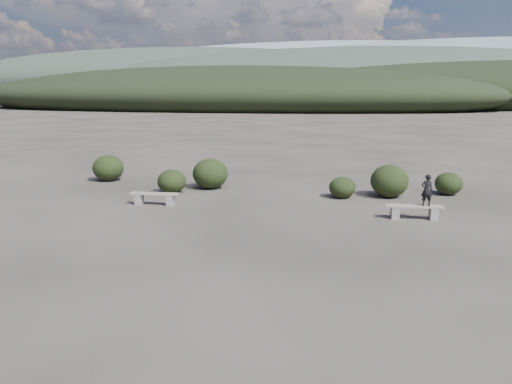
# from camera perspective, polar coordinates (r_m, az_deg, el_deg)

# --- Properties ---
(ground) EXTENTS (1200.00, 1200.00, 0.00)m
(ground) POSITION_cam_1_polar(r_m,az_deg,el_deg) (11.95, -3.15, -8.55)
(ground) COLOR #2D2823
(ground) RESTS_ON ground
(bench_left) EXTENTS (1.79, 0.47, 0.44)m
(bench_left) POSITION_cam_1_polar(r_m,az_deg,el_deg) (18.40, -11.50, -0.64)
(bench_left) COLOR slate
(bench_left) RESTS_ON ground
(bench_right) EXTENTS (1.84, 0.54, 0.45)m
(bench_right) POSITION_cam_1_polar(r_m,az_deg,el_deg) (16.87, 17.66, -2.07)
(bench_right) COLOR slate
(bench_right) RESTS_ON ground
(seated_person) EXTENTS (0.42, 0.33, 1.02)m
(seated_person) POSITION_cam_1_polar(r_m,az_deg,el_deg) (16.80, 18.94, 0.20)
(seated_person) COLOR black
(seated_person) RESTS_ON bench_right
(shrub_a) EXTENTS (1.16, 1.16, 0.95)m
(shrub_a) POSITION_cam_1_polar(r_m,az_deg,el_deg) (20.37, -9.61, 1.21)
(shrub_a) COLOR black
(shrub_a) RESTS_ON ground
(shrub_b) EXTENTS (1.48, 1.48, 1.27)m
(shrub_b) POSITION_cam_1_polar(r_m,az_deg,el_deg) (21.06, -5.25, 2.11)
(shrub_b) COLOR black
(shrub_b) RESTS_ON ground
(shrub_c) EXTENTS (1.02, 1.02, 0.82)m
(shrub_c) POSITION_cam_1_polar(r_m,az_deg,el_deg) (19.47, 9.84, 0.52)
(shrub_c) COLOR black
(shrub_c) RESTS_ON ground
(shrub_d) EXTENTS (1.45, 1.45, 1.27)m
(shrub_d) POSITION_cam_1_polar(r_m,az_deg,el_deg) (19.98, 15.01, 1.23)
(shrub_d) COLOR black
(shrub_d) RESTS_ON ground
(shrub_e) EXTENTS (1.08, 1.08, 0.90)m
(shrub_e) POSITION_cam_1_polar(r_m,az_deg,el_deg) (21.18, 21.17, 0.91)
(shrub_e) COLOR black
(shrub_e) RESTS_ON ground
(shrub_f) EXTENTS (1.39, 1.39, 1.18)m
(shrub_f) POSITION_cam_1_polar(r_m,az_deg,el_deg) (23.75, -16.53, 2.65)
(shrub_f) COLOR black
(shrub_f) RESTS_ON ground
(mountain_ridges) EXTENTS (500.00, 400.00, 56.00)m
(mountain_ridges) POSITION_cam_1_polar(r_m,az_deg,el_deg) (350.09, 10.52, 12.64)
(mountain_ridges) COLOR black
(mountain_ridges) RESTS_ON ground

